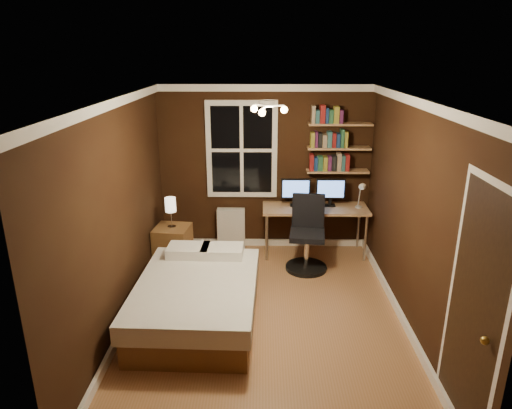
{
  "coord_description": "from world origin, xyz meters",
  "views": [
    {
      "loc": [
        -0.04,
        -4.63,
        2.96
      ],
      "look_at": [
        -0.11,
        0.45,
        1.24
      ],
      "focal_mm": 32.0,
      "sensor_mm": 36.0,
      "label": 1
    }
  ],
  "objects_px": {
    "radiator": "(231,228)",
    "office_chair": "(307,241)",
    "bed": "(197,299)",
    "bedside_lamp": "(171,213)",
    "nightstand": "(173,246)",
    "desk_lamp": "(361,195)",
    "monitor_left": "(296,192)",
    "monitor_right": "(330,192)",
    "desk": "(315,211)"
  },
  "relations": [
    {
      "from": "radiator",
      "to": "monitor_right",
      "type": "relative_size",
      "value": 1.46
    },
    {
      "from": "bed",
      "to": "desk_lamp",
      "type": "xyz_separation_m",
      "value": [
        2.17,
        1.77,
        0.69
      ]
    },
    {
      "from": "bedside_lamp",
      "to": "office_chair",
      "type": "height_order",
      "value": "office_chair"
    },
    {
      "from": "nightstand",
      "to": "monitor_right",
      "type": "bearing_deg",
      "value": 19.87
    },
    {
      "from": "bed",
      "to": "nightstand",
      "type": "distance_m",
      "value": 1.5
    },
    {
      "from": "monitor_left",
      "to": "desk",
      "type": "bearing_deg",
      "value": -14.91
    },
    {
      "from": "monitor_left",
      "to": "radiator",
      "type": "bearing_deg",
      "value": 173.01
    },
    {
      "from": "bed",
      "to": "monitor_left",
      "type": "distance_m",
      "value": 2.39
    },
    {
      "from": "bedside_lamp",
      "to": "monitor_right",
      "type": "bearing_deg",
      "value": 12.93
    },
    {
      "from": "bed",
      "to": "desk_lamp",
      "type": "bearing_deg",
      "value": 41.0
    },
    {
      "from": "bed",
      "to": "monitor_right",
      "type": "height_order",
      "value": "monitor_right"
    },
    {
      "from": "nightstand",
      "to": "desk",
      "type": "bearing_deg",
      "value": 19.17
    },
    {
      "from": "radiator",
      "to": "desk_lamp",
      "type": "distance_m",
      "value": 2.04
    },
    {
      "from": "radiator",
      "to": "desk_lamp",
      "type": "height_order",
      "value": "desk_lamp"
    },
    {
      "from": "desk",
      "to": "monitor_right",
      "type": "distance_m",
      "value": 0.36
    },
    {
      "from": "bed",
      "to": "monitor_left",
      "type": "height_order",
      "value": "monitor_left"
    },
    {
      "from": "monitor_left",
      "to": "bed",
      "type": "bearing_deg",
      "value": -122.55
    },
    {
      "from": "bed",
      "to": "nightstand",
      "type": "relative_size",
      "value": 3.18
    },
    {
      "from": "bedside_lamp",
      "to": "desk_lamp",
      "type": "relative_size",
      "value": 0.99
    },
    {
      "from": "bed",
      "to": "desk",
      "type": "height_order",
      "value": "desk"
    },
    {
      "from": "desk",
      "to": "monitor_left",
      "type": "distance_m",
      "value": 0.41
    },
    {
      "from": "nightstand",
      "to": "monitor_left",
      "type": "bearing_deg",
      "value": 23.47
    },
    {
      "from": "monitor_left",
      "to": "desk_lamp",
      "type": "xyz_separation_m",
      "value": [
        0.94,
        -0.16,
        0.01
      ]
    },
    {
      "from": "bed",
      "to": "office_chair",
      "type": "bearing_deg",
      "value": 46.5
    },
    {
      "from": "bed",
      "to": "desk",
      "type": "distance_m",
      "value": 2.43
    },
    {
      "from": "radiator",
      "to": "office_chair",
      "type": "bearing_deg",
      "value": -31.81
    },
    {
      "from": "nightstand",
      "to": "monitor_left",
      "type": "distance_m",
      "value": 1.96
    },
    {
      "from": "bedside_lamp",
      "to": "desk_lamp",
      "type": "distance_m",
      "value": 2.74
    },
    {
      "from": "nightstand",
      "to": "desk",
      "type": "xyz_separation_m",
      "value": [
        2.07,
        0.45,
        0.39
      ]
    },
    {
      "from": "radiator",
      "to": "monitor_left",
      "type": "xyz_separation_m",
      "value": [
        0.98,
        -0.12,
        0.63
      ]
    },
    {
      "from": "desk",
      "to": "desk_lamp",
      "type": "xyz_separation_m",
      "value": [
        0.64,
        -0.08,
        0.28
      ]
    },
    {
      "from": "bed",
      "to": "bedside_lamp",
      "type": "height_order",
      "value": "bedside_lamp"
    },
    {
      "from": "bedside_lamp",
      "to": "radiator",
      "type": "height_order",
      "value": "bedside_lamp"
    },
    {
      "from": "bed",
      "to": "monitor_left",
      "type": "xyz_separation_m",
      "value": [
        1.23,
        1.93,
        0.68
      ]
    },
    {
      "from": "office_chair",
      "to": "radiator",
      "type": "bearing_deg",
      "value": 154.66
    },
    {
      "from": "monitor_right",
      "to": "nightstand",
      "type": "bearing_deg",
      "value": -167.07
    },
    {
      "from": "nightstand",
      "to": "desk_lamp",
      "type": "bearing_deg",
      "value": 14.66
    },
    {
      "from": "nightstand",
      "to": "radiator",
      "type": "height_order",
      "value": "radiator"
    },
    {
      "from": "desk",
      "to": "monitor_right",
      "type": "xyz_separation_m",
      "value": [
        0.23,
        0.08,
        0.27
      ]
    },
    {
      "from": "monitor_right",
      "to": "bedside_lamp",
      "type": "bearing_deg",
      "value": -167.07
    },
    {
      "from": "bed",
      "to": "radiator",
      "type": "distance_m",
      "value": 2.07
    },
    {
      "from": "monitor_left",
      "to": "monitor_right",
      "type": "xyz_separation_m",
      "value": [
        0.52,
        0.0,
        0.0
      ]
    },
    {
      "from": "nightstand",
      "to": "desk_lamp",
      "type": "relative_size",
      "value": 1.34
    },
    {
      "from": "bed",
      "to": "nightstand",
      "type": "height_order",
      "value": "bed"
    },
    {
      "from": "nightstand",
      "to": "monitor_right",
      "type": "xyz_separation_m",
      "value": [
        2.29,
        0.53,
        0.66
      ]
    },
    {
      "from": "desk",
      "to": "office_chair",
      "type": "xyz_separation_m",
      "value": [
        -0.16,
        -0.49,
        -0.27
      ]
    },
    {
      "from": "office_chair",
      "to": "desk",
      "type": "bearing_deg",
      "value": 78.93
    },
    {
      "from": "monitor_right",
      "to": "office_chair",
      "type": "height_order",
      "value": "monitor_right"
    },
    {
      "from": "nightstand",
      "to": "desk",
      "type": "height_order",
      "value": "desk"
    },
    {
      "from": "radiator",
      "to": "monitor_right",
      "type": "height_order",
      "value": "monitor_right"
    }
  ]
}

